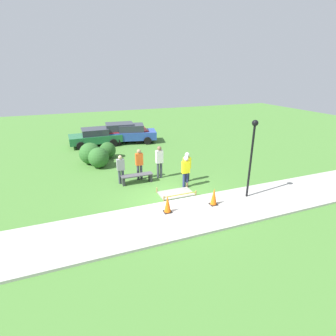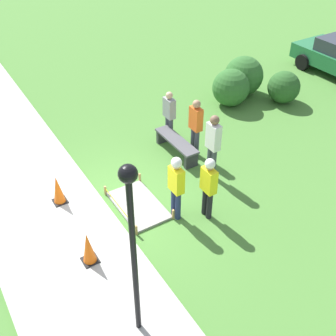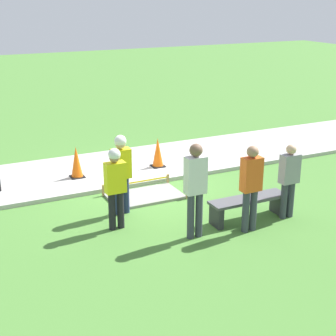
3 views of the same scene
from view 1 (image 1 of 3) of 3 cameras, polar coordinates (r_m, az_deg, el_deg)
name	(u,v)px [view 1 (image 1 of 3)]	position (r m, az deg, el deg)	size (l,w,h in m)	color
ground_plane	(174,201)	(12.40, 1.39, -7.30)	(60.00, 60.00, 0.00)	#477A33
sidewalk	(187,215)	(11.23, 4.27, -10.27)	(28.00, 2.88, 0.10)	#ADAAA3
wet_concrete_patch	(176,194)	(13.08, 1.77, -5.58)	(1.72, 1.06, 0.28)	gray
traffic_cone_near_patch	(168,204)	(11.17, -0.09, -7.84)	(0.34, 0.34, 0.78)	black
traffic_cone_far_patch	(214,197)	(11.93, 9.95, -6.15)	(0.34, 0.34, 0.79)	black
park_bench	(137,177)	(14.31, -6.77, -1.96)	(1.72, 0.44, 0.49)	#2D2D33
worker_supervisor	(186,169)	(13.49, 3.89, -0.17)	(0.40, 0.25, 1.73)	navy
worker_assistant	(187,165)	(14.21, 4.14, 0.73)	(0.40, 0.24, 1.67)	black
bystander_in_orange_shirt	(139,162)	(14.55, -6.26, 1.21)	(0.40, 0.23, 1.76)	#383D47
bystander_in_gray_shirt	(159,160)	(14.63, -1.88, 1.77)	(0.40, 0.25, 1.88)	#383D47
bystander_in_white_shirt	(121,168)	(14.19, -10.25, 0.02)	(0.40, 0.22, 1.59)	#383D47
lamppost_near	(252,148)	(12.37, 17.86, 4.25)	(0.28, 0.28, 3.68)	black
parked_car_blue	(132,133)	(22.46, -7.95, 7.49)	(4.33, 2.62, 1.53)	#28479E
parked_car_green	(95,137)	(22.15, -15.56, 6.60)	(4.07, 2.19, 1.39)	#236B3D
parked_car_red	(120,132)	(22.68, -10.39, 7.63)	(4.67, 2.43, 1.61)	red
shrub_rounded_near	(108,150)	(18.70, -13.01, 3.80)	(1.12, 1.12, 1.12)	#285623
shrub_rounded_mid	(99,158)	(16.97, -14.85, 2.20)	(1.28, 1.28, 1.28)	#2D6028
shrub_rounded_far	(90,153)	(17.79, -16.59, 3.06)	(1.40, 1.40, 1.40)	#2D6028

